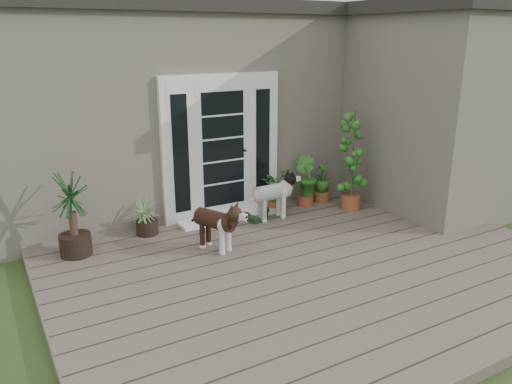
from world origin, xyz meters
TOP-DOWN VIEW (x-y plane):
  - deck at (0.00, 0.40)m, footprint 6.20×4.60m
  - house_main at (0.00, 4.65)m, footprint 7.40×4.00m
  - roof_main at (0.00, 4.65)m, footprint 7.60×4.20m
  - house_wing at (2.90, 1.50)m, footprint 1.60×2.40m
  - roof_wing at (2.90, 1.50)m, footprint 1.80×2.60m
  - door_unit at (-0.20, 2.60)m, footprint 1.90×0.14m
  - door_step at (-0.20, 2.40)m, footprint 1.60×0.40m
  - brindle_dog at (-0.89, 1.42)m, footprint 0.59×0.80m
  - white_dog at (0.35, 2.05)m, footprint 0.76×0.35m
  - spider_plant at (-1.49, 2.40)m, footprint 0.66×0.66m
  - yucca at (-2.50, 2.17)m, footprint 0.90×0.90m
  - herb_a at (0.62, 2.40)m, footprint 0.58×0.58m
  - herb_b at (1.17, 2.33)m, footprint 0.49×0.49m
  - herb_c at (1.55, 2.40)m, footprint 0.44×0.44m
  - sapling at (1.69, 1.82)m, footprint 0.56×0.56m
  - clog_left at (0.02, 2.11)m, footprint 0.25×0.37m
  - clog_right at (0.33, 2.22)m, footprint 0.31×0.36m

SIDE VIEW (x-z plane):
  - deck at x=0.00m, z-range 0.00..0.12m
  - door_step at x=-0.20m, z-range 0.12..0.17m
  - clog_right at x=0.33m, z-range 0.12..0.22m
  - clog_left at x=0.02m, z-range 0.12..0.22m
  - herb_c at x=1.55m, z-range 0.12..0.64m
  - spider_plant at x=-1.49m, z-range 0.12..0.67m
  - herb_b at x=1.17m, z-range 0.12..0.71m
  - herb_a at x=0.62m, z-range 0.12..0.72m
  - brindle_dog at x=-0.89m, z-range 0.12..0.73m
  - white_dog at x=0.35m, z-range 0.12..0.74m
  - yucca at x=-2.50m, z-range 0.12..1.21m
  - sapling at x=1.69m, z-range 0.12..1.77m
  - door_unit at x=-0.20m, z-range 0.12..2.27m
  - house_main at x=0.00m, z-range 0.00..3.10m
  - house_wing at x=2.90m, z-range 0.00..3.10m
  - roof_main at x=0.00m, z-range 3.10..3.30m
  - roof_wing at x=2.90m, z-range 3.10..3.30m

